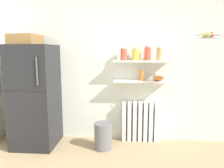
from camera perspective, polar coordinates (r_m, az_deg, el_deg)
name	(u,v)px	position (r m, az deg, el deg)	size (l,w,h in m)	color
back_wall	(124,66)	(3.67, 3.20, 4.93)	(7.04, 0.10, 2.60)	silver
refrigerator	(35,94)	(3.67, -20.04, -2.54)	(0.66, 0.72, 1.81)	black
radiator	(140,121)	(3.74, 7.54, -9.96)	(0.61, 0.12, 0.70)	white
wall_shelf_lower	(141,81)	(3.55, 7.80, 0.74)	(0.90, 0.22, 0.03)	white
wall_shelf_upper	(141,61)	(3.51, 7.92, 6.08)	(0.90, 0.22, 0.03)	white
storage_jar_0	(124,54)	(3.50, 3.24, 7.99)	(0.10, 0.10, 0.20)	#C64C38
storage_jar_1	(136,55)	(3.51, 6.39, 7.88)	(0.11, 0.11, 0.19)	yellow
storage_jar_2	(148,53)	(3.52, 9.54, 8.11)	(0.10, 0.10, 0.23)	#C64C38
storage_jar_3	(159,54)	(3.54, 12.64, 7.85)	(0.09, 0.09, 0.21)	tan
vase	(142,75)	(3.53, 7.99, 2.34)	(0.08, 0.08, 0.17)	#CC7033
shelf_bowl	(158,78)	(3.57, 12.40, 1.54)	(0.18, 0.18, 0.08)	orange
trash_bin	(103,136)	(3.48, -2.40, -13.79)	(0.28, 0.28, 0.43)	slate
hanging_fruit_basket	(208,36)	(3.31, 24.45, 11.76)	(0.34, 0.34, 0.09)	#B2B2B7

